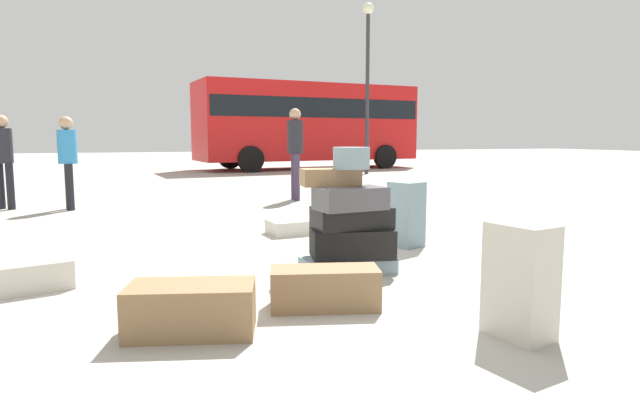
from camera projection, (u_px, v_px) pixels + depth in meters
The scene contains 14 objects.
ground_plane at pixel (295, 276), 4.61m from camera, with size 80.00×80.00×0.00m, color #ADA89E.
suitcase_tower at pixel (349, 224), 4.66m from camera, with size 0.84×0.60×1.11m.
suitcase_slate_right_side at pixel (406, 214), 5.84m from camera, with size 0.30×0.31×0.71m, color gray.
suitcase_cream_white_trunk at pixel (295, 227), 6.65m from camera, with size 0.67×0.42×0.17m, color beige.
suitcase_brown_foreground_near at pixel (325, 288), 3.74m from camera, with size 0.76×0.32×0.29m, color olive.
suitcase_cream_behind_tower at pixel (33, 275), 4.21m from camera, with size 0.55×0.40×0.23m, color beige.
suitcase_cream_upright_blue at pixel (520, 281), 3.17m from camera, with size 0.26×0.37×0.69m, color beige.
suitcase_brown_left_side at pixel (191, 309), 3.25m from camera, with size 0.77×0.39×0.31m, color olive.
suitcase_charcoal_foreground_far at pixel (349, 214), 7.25m from camera, with size 0.53×0.40×0.30m, color #4C4C51.
person_bearded_onlooker at pixel (295, 145), 10.06m from camera, with size 0.30×0.34×1.74m.
person_tourist_with_camera at pixel (68, 154), 8.74m from camera, with size 0.30×0.34×1.54m.
person_passerby_in_red at pixel (3, 153), 8.79m from camera, with size 0.30×0.30×1.56m.
parked_bus at pixel (308, 120), 20.15m from camera, with size 8.51×3.44×3.15m.
lamp_post at pixel (368, 62), 16.97m from camera, with size 0.36×0.36×5.41m.
Camera 1 is at (-1.28, -4.32, 1.20)m, focal length 29.87 mm.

